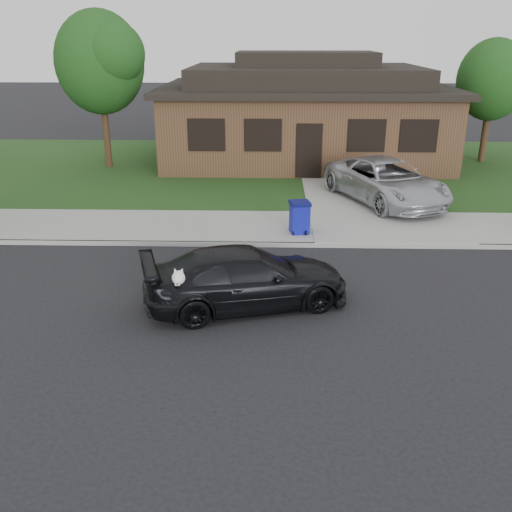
{
  "coord_description": "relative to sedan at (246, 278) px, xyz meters",
  "views": [
    {
      "loc": [
        2.54,
        -11.29,
        5.5
      ],
      "look_at": [
        2.23,
        -0.04,
        1.1
      ],
      "focal_mm": 40.0,
      "sensor_mm": 36.0,
      "label": 1
    }
  ],
  "objects": [
    {
      "name": "ground",
      "position": [
        -2.02,
        0.15,
        -0.64
      ],
      "size": [
        120.0,
        120.0,
        0.0
      ],
      "primitive_type": "plane",
      "color": "black",
      "rests_on": "ground"
    },
    {
      "name": "recycling_bin",
      "position": [
        1.34,
        4.54,
        -0.05
      ],
      "size": [
        0.65,
        0.65,
        0.92
      ],
      "rotation": [
        0.0,
        0.0,
        0.19
      ],
      "color": "#0D1294",
      "rests_on": "sidewalk"
    },
    {
      "name": "minivan",
      "position": [
        4.4,
        7.81,
        0.22
      ],
      "size": [
        4.17,
        5.67,
        1.43
      ],
      "primitive_type": "imported",
      "rotation": [
        0.0,
        0.0,
        0.39
      ],
      "color": "#B2B5BA",
      "rests_on": "driveway"
    },
    {
      "name": "tree_0",
      "position": [
        -6.36,
        13.02,
        3.84
      ],
      "size": [
        3.78,
        3.6,
        6.34
      ],
      "color": "#332114",
      "rests_on": "ground"
    },
    {
      "name": "sidewalk",
      "position": [
        -2.02,
        5.15,
        -0.58
      ],
      "size": [
        60.0,
        3.0,
        0.12
      ],
      "primitive_type": "cube",
      "color": "gray",
      "rests_on": "ground"
    },
    {
      "name": "tree_1",
      "position": [
        10.12,
        14.54,
        3.07
      ],
      "size": [
        3.15,
        3.0,
        5.25
      ],
      "color": "#332114",
      "rests_on": "ground"
    },
    {
      "name": "house",
      "position": [
        1.98,
        15.14,
        1.5
      ],
      "size": [
        12.6,
        8.6,
        4.65
      ],
      "color": "#422B1C",
      "rests_on": "ground"
    },
    {
      "name": "sedan",
      "position": [
        0.0,
        0.0,
        0.0
      ],
      "size": [
        4.72,
        2.96,
        1.27
      ],
      "rotation": [
        0.0,
        0.0,
        1.86
      ],
      "color": "black",
      "rests_on": "ground"
    },
    {
      "name": "curb",
      "position": [
        -2.02,
        3.65,
        -0.58
      ],
      "size": [
        60.0,
        0.12,
        0.12
      ],
      "primitive_type": "cube",
      "color": "gray",
      "rests_on": "ground"
    },
    {
      "name": "lawn",
      "position": [
        -2.02,
        13.15,
        -0.57
      ],
      "size": [
        60.0,
        13.0,
        0.13
      ],
      "primitive_type": "cube",
      "color": "#193814",
      "rests_on": "ground"
    },
    {
      "name": "driveway",
      "position": [
        3.98,
        10.15,
        -0.57
      ],
      "size": [
        4.5,
        13.0,
        0.14
      ],
      "primitive_type": "cube",
      "color": "gray",
      "rests_on": "ground"
    }
  ]
}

